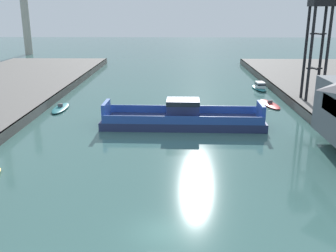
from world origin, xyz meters
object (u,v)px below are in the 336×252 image
at_px(chain_ferry, 183,118).
at_px(crane_tower, 320,14).
at_px(moored_boat_mid_left, 61,108).
at_px(moored_boat_near_right, 270,104).
at_px(moored_boat_mid_right, 259,87).

distance_m(chain_ferry, crane_tower, 27.13).
relative_size(chain_ferry, crane_tower, 1.30).
xyz_separation_m(chain_ferry, moored_boat_mid_left, (-19.47, 8.73, -0.90)).
distance_m(moored_boat_near_right, moored_boat_mid_right, 13.16).
relative_size(moored_boat_mid_left, crane_tower, 0.41).
xyz_separation_m(chain_ferry, moored_boat_mid_right, (15.70, 25.45, -0.53)).
distance_m(moored_boat_mid_left, crane_tower, 42.94).
xyz_separation_m(moored_boat_near_right, moored_boat_mid_right, (0.93, 13.12, 0.41)).
distance_m(moored_boat_mid_right, crane_tower, 21.02).
height_order(chain_ferry, moored_boat_mid_left, chain_ferry).
distance_m(chain_ferry, moored_boat_mid_right, 29.91).
bearing_deg(crane_tower, chain_ferry, -152.88).
relative_size(chain_ferry, moored_boat_mid_left, 3.16).
height_order(moored_boat_near_right, moored_boat_mid_left, moored_boat_mid_left).
bearing_deg(crane_tower, moored_boat_mid_left, -177.18).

